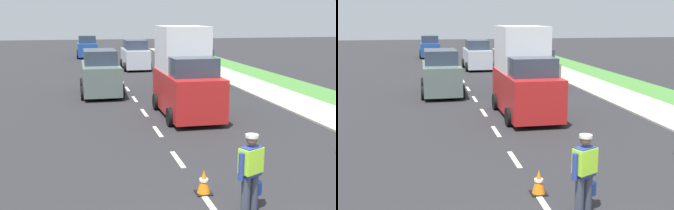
{
  "view_description": "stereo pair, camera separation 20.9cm",
  "coord_description": "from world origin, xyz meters",
  "views": [
    {
      "loc": [
        -2.64,
        -5.32,
        3.94
      ],
      "look_at": [
        0.19,
        7.9,
        1.1
      ],
      "focal_mm": 45.5,
      "sensor_mm": 36.0,
      "label": 1
    },
    {
      "loc": [
        -2.43,
        -5.37,
        3.94
      ],
      "look_at": [
        0.19,
        7.9,
        1.1
      ],
      "focal_mm": 45.5,
      "sensor_mm": 36.0,
      "label": 2
    }
  ],
  "objects": [
    {
      "name": "ground_plane",
      "position": [
        0.0,
        21.0,
        0.0
      ],
      "size": [
        96.0,
        96.0,
        0.0
      ],
      "primitive_type": "plane",
      "color": "#28282B"
    },
    {
      "name": "sidewalk_right",
      "position": [
        7.2,
        10.0,
        0.0
      ],
      "size": [
        2.4,
        72.0,
        0.14
      ],
      "primitive_type": "cube",
      "color": "#B2ADA3",
      "rests_on": "ground"
    },
    {
      "name": "lane_center_line",
      "position": [
        0.0,
        25.2,
        0.0
      ],
      "size": [
        0.14,
        46.4,
        0.01
      ],
      "color": "silver",
      "rests_on": "ground"
    },
    {
      "name": "road_worker",
      "position": [
        0.66,
        2.18,
        0.93
      ],
      "size": [
        0.66,
        0.58,
        1.67
      ],
      "color": "#383D4C",
      "rests_on": "ground"
    },
    {
      "name": "traffic_cone_near",
      "position": [
        0.04,
        3.31,
        0.28
      ],
      "size": [
        0.36,
        0.36,
        0.57
      ],
      "color": "black",
      "rests_on": "ground"
    },
    {
      "name": "delivery_truck",
      "position": [
        1.56,
        11.01,
        1.61
      ],
      "size": [
        2.16,
        4.6,
        3.54
      ],
      "color": "red",
      "rests_on": "ground"
    },
    {
      "name": "car_parked_far",
      "position": [
        3.88,
        17.86,
        1.01
      ],
      "size": [
        1.87,
        4.31,
        2.17
      ],
      "color": "gray",
      "rests_on": "ground"
    },
    {
      "name": "car_oncoming_third",
      "position": [
        -1.62,
        36.57,
        0.98
      ],
      "size": [
        2.05,
        3.87,
        2.1
      ],
      "color": "#1E4799",
      "rests_on": "ground"
    },
    {
      "name": "car_outgoing_far",
      "position": [
        1.63,
        26.41,
        1.02
      ],
      "size": [
        2.0,
        4.09,
        2.2
      ],
      "color": "silver",
      "rests_on": "ground"
    },
    {
      "name": "car_oncoming_second",
      "position": [
        -1.5,
        16.41,
        1.06
      ],
      "size": [
        2.07,
        4.36,
        2.26
      ],
      "color": "slate",
      "rests_on": "ground"
    }
  ]
}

